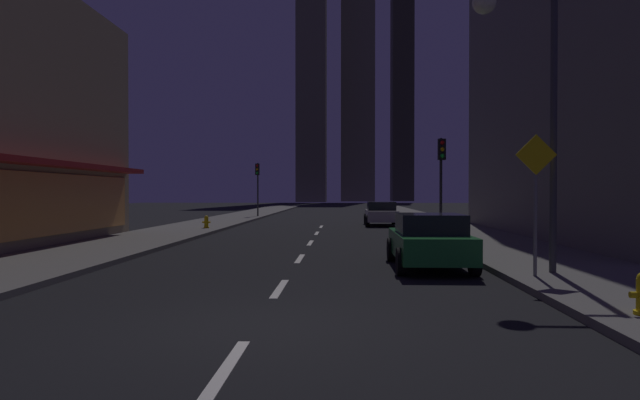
{
  "coord_description": "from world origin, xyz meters",
  "views": [
    {
      "loc": [
        1.34,
        -8.2,
        2.01
      ],
      "look_at": [
        0.0,
        22.42,
        1.6
      ],
      "focal_mm": 30.91,
      "sensor_mm": 36.0,
      "label": 1
    }
  ],
  "objects_px": {
    "car_parked_far": "(381,213)",
    "street_lamp_right": "(518,61)",
    "pedestrian_crossing_sign": "(536,192)",
    "car_parked_near": "(429,240)",
    "fire_hydrant_far_left": "(206,222)",
    "traffic_light_near_right": "(441,165)",
    "traffic_light_far_left": "(258,178)"
  },
  "relations": [
    {
      "from": "fire_hydrant_far_left",
      "to": "traffic_light_far_left",
      "type": "distance_m",
      "value": 14.88
    },
    {
      "from": "car_parked_far",
      "to": "street_lamp_right",
      "type": "distance_m",
      "value": 21.16
    },
    {
      "from": "pedestrian_crossing_sign",
      "to": "fire_hydrant_far_left",
      "type": "bearing_deg",
      "value": 125.4
    },
    {
      "from": "car_parked_far",
      "to": "traffic_light_far_left",
      "type": "bearing_deg",
      "value": 133.5
    },
    {
      "from": "fire_hydrant_far_left",
      "to": "pedestrian_crossing_sign",
      "type": "distance_m",
      "value": 19.92
    },
    {
      "from": "car_parked_near",
      "to": "street_lamp_right",
      "type": "bearing_deg",
      "value": -43.42
    },
    {
      "from": "fire_hydrant_far_left",
      "to": "traffic_light_near_right",
      "type": "height_order",
      "value": "traffic_light_near_right"
    },
    {
      "from": "car_parked_far",
      "to": "fire_hydrant_far_left",
      "type": "height_order",
      "value": "car_parked_far"
    },
    {
      "from": "car_parked_near",
      "to": "car_parked_far",
      "type": "bearing_deg",
      "value": 90.0
    },
    {
      "from": "traffic_light_near_right",
      "to": "traffic_light_far_left",
      "type": "distance_m",
      "value": 22.41
    },
    {
      "from": "car_parked_far",
      "to": "fire_hydrant_far_left",
      "type": "relative_size",
      "value": 6.48
    },
    {
      "from": "car_parked_near",
      "to": "traffic_light_near_right",
      "type": "relative_size",
      "value": 1.01
    },
    {
      "from": "fire_hydrant_far_left",
      "to": "street_lamp_right",
      "type": "bearing_deg",
      "value": -54.13
    },
    {
      "from": "car_parked_near",
      "to": "traffic_light_far_left",
      "type": "distance_m",
      "value": 30.05
    },
    {
      "from": "car_parked_far",
      "to": "pedestrian_crossing_sign",
      "type": "relative_size",
      "value": 1.34
    },
    {
      "from": "street_lamp_right",
      "to": "pedestrian_crossing_sign",
      "type": "distance_m",
      "value": 3.11
    },
    {
      "from": "traffic_light_near_right",
      "to": "traffic_light_far_left",
      "type": "height_order",
      "value": "same"
    },
    {
      "from": "car_parked_far",
      "to": "traffic_light_near_right",
      "type": "xyz_separation_m",
      "value": [
        1.9,
        -9.93,
        2.45
      ]
    },
    {
      "from": "traffic_light_far_left",
      "to": "pedestrian_crossing_sign",
      "type": "height_order",
      "value": "traffic_light_far_left"
    },
    {
      "from": "fire_hydrant_far_left",
      "to": "car_parked_far",
      "type": "bearing_deg",
      "value": 27.92
    },
    {
      "from": "traffic_light_far_left",
      "to": "street_lamp_right",
      "type": "distance_m",
      "value": 32.17
    },
    {
      "from": "car_parked_far",
      "to": "car_parked_near",
      "type": "bearing_deg",
      "value": -90.0
    },
    {
      "from": "traffic_light_far_left",
      "to": "street_lamp_right",
      "type": "xyz_separation_m",
      "value": [
        10.88,
        -30.22,
        1.87
      ]
    },
    {
      "from": "traffic_light_near_right",
      "to": "pedestrian_crossing_sign",
      "type": "relative_size",
      "value": 1.33
    },
    {
      "from": "car_parked_near",
      "to": "car_parked_far",
      "type": "distance_m",
      "value": 18.95
    },
    {
      "from": "car_parked_near",
      "to": "traffic_light_near_right",
      "type": "xyz_separation_m",
      "value": [
        1.9,
        9.01,
        2.45
      ]
    },
    {
      "from": "fire_hydrant_far_left",
      "to": "street_lamp_right",
      "type": "distance_m",
      "value": 19.79
    },
    {
      "from": "car_parked_far",
      "to": "traffic_light_near_right",
      "type": "relative_size",
      "value": 1.01
    },
    {
      "from": "car_parked_far",
      "to": "fire_hydrant_far_left",
      "type": "bearing_deg",
      "value": -152.08
    },
    {
      "from": "traffic_light_near_right",
      "to": "street_lamp_right",
      "type": "xyz_separation_m",
      "value": [
        -0.12,
        -10.7,
        1.87
      ]
    },
    {
      "from": "fire_hydrant_far_left",
      "to": "traffic_light_far_left",
      "type": "xyz_separation_m",
      "value": [
        0.4,
        14.62,
        2.74
      ]
    },
    {
      "from": "traffic_light_near_right",
      "to": "traffic_light_far_left",
      "type": "bearing_deg",
      "value": 119.4
    }
  ]
}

